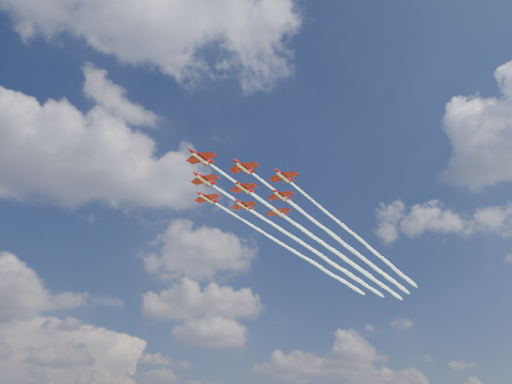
{
  "coord_description": "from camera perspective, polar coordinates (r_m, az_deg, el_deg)",
  "views": [
    {
      "loc": [
        -35.66,
        -117.8,
        13.35
      ],
      "look_at": [
        -2.93,
        7.46,
        77.6
      ],
      "focal_mm": 35.0,
      "sensor_mm": 36.0,
      "label": 1
    }
  ],
  "objects": [
    {
      "name": "jet_row2_port",
      "position": [
        190.48,
        10.56,
        -6.24
      ],
      "size": [
        109.97,
        104.63,
        2.33
      ],
      "rotation": [
        0.0,
        0.0,
        0.76
      ],
      "color": "#A6090E"
    },
    {
      "name": "jet_row2_starb",
      "position": [
        195.17,
        7.02,
        -6.98
      ],
      "size": [
        109.97,
        104.63,
        2.33
      ],
      "rotation": [
        0.0,
        0.0,
        0.76
      ],
      "color": "#A6090E"
    },
    {
      "name": "jet_row4_starb",
      "position": [
        212.53,
        9.35,
        -8.46
      ],
      "size": [
        109.97,
        104.63,
        2.33
      ],
      "rotation": [
        0.0,
        0.0,
        0.76
      ],
      "color": "#A6090E"
    },
    {
      "name": "jet_row3_starb",
      "position": [
        206.3,
        6.58,
        -8.08
      ],
      "size": [
        109.97,
        104.63,
        2.33
      ],
      "rotation": [
        0.0,
        0.0,
        0.76
      ],
      "color": "#A6090E"
    },
    {
      "name": "jet_tail",
      "position": [
        219.22,
        11.97,
        -8.79
      ],
      "size": [
        109.97,
        104.63,
        2.33
      ],
      "rotation": [
        0.0,
        0.0,
        0.76
      ],
      "color": "#A6090E"
    },
    {
      "name": "jet_lead",
      "position": [
        184.13,
        7.51,
        -5.75
      ],
      "size": [
        109.97,
        104.63,
        2.33
      ],
      "rotation": [
        0.0,
        0.0,
        0.76
      ],
      "color": "#A6090E"
    },
    {
      "name": "jet_row3_centre",
      "position": [
        201.45,
        9.92,
        -7.41
      ],
      "size": [
        109.97,
        104.63,
        2.33
      ],
      "rotation": [
        0.0,
        0.0,
        0.76
      ],
      "color": "#A6090E"
    },
    {
      "name": "jet_row3_port",
      "position": [
        197.34,
        13.41,
        -6.67
      ],
      "size": [
        109.97,
        104.63,
        2.33
      ],
      "rotation": [
        0.0,
        0.0,
        0.76
      ],
      "color": "#A6090E"
    },
    {
      "name": "jet_row4_port",
      "position": [
        208.23,
        12.65,
        -7.79
      ],
      "size": [
        109.97,
        104.63,
        2.33
      ],
      "rotation": [
        0.0,
        0.0,
        0.76
      ],
      "color": "#A6090E"
    }
  ]
}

